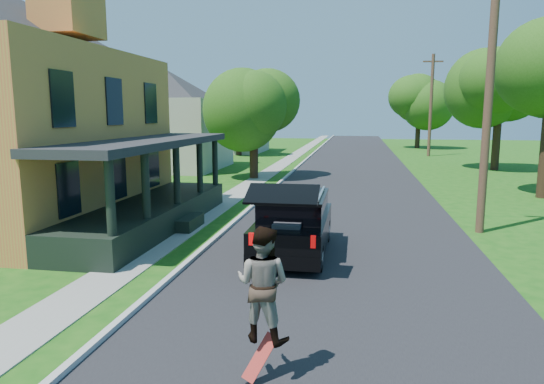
# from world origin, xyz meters

# --- Properties ---
(ground) EXTENTS (140.00, 140.00, 0.00)m
(ground) POSITION_xyz_m (0.00, 0.00, 0.00)
(ground) COLOR #124C0F
(ground) RESTS_ON ground
(street) EXTENTS (8.00, 120.00, 0.02)m
(street) POSITION_xyz_m (0.00, 20.00, 0.00)
(street) COLOR black
(street) RESTS_ON ground
(curb) EXTENTS (0.15, 120.00, 0.12)m
(curb) POSITION_xyz_m (-4.05, 20.00, 0.00)
(curb) COLOR #A8A8A3
(curb) RESTS_ON ground
(sidewalk) EXTENTS (1.30, 120.00, 0.03)m
(sidewalk) POSITION_xyz_m (-5.60, 20.00, 0.00)
(sidewalk) COLOR gray
(sidewalk) RESTS_ON ground
(front_walk) EXTENTS (6.50, 1.20, 0.03)m
(front_walk) POSITION_xyz_m (-9.50, 6.00, 0.00)
(front_walk) COLOR gray
(front_walk) RESTS_ON ground
(neighbor_house_mid) EXTENTS (12.78, 12.78, 8.30)m
(neighbor_house_mid) POSITION_xyz_m (-13.50, 24.00, 4.19)
(neighbor_house_mid) COLOR #A4A191
(neighbor_house_mid) RESTS_ON ground
(neighbor_house_far) EXTENTS (12.78, 12.78, 8.30)m
(neighbor_house_far) POSITION_xyz_m (-13.50, 40.00, 4.19)
(neighbor_house_far) COLOR #A4A191
(neighbor_house_far) RESTS_ON ground
(black_suv) EXTENTS (1.89, 4.91, 2.29)m
(black_suv) POSITION_xyz_m (-1.40, 3.64, 0.87)
(black_suv) COLOR black
(black_suv) RESTS_ON ground
(skateboarder) EXTENTS (0.98, 0.84, 1.76)m
(skateboarder) POSITION_xyz_m (-1.00, -3.00, 1.48)
(skateboarder) COLOR black
(skateboarder) RESTS_ON ground
(skateboard) EXTENTS (0.51, 0.46, 0.65)m
(skateboard) POSITION_xyz_m (-1.01, -3.17, 0.37)
(skateboard) COLOR #A2160D
(skateboard) RESTS_ON ground
(tree_left_mid) EXTENTS (5.04, 4.87, 7.39)m
(tree_left_mid) POSITION_xyz_m (-6.04, 19.64, 4.75)
(tree_left_mid) COLOR black
(tree_left_mid) RESTS_ON ground
(tree_left_far) EXTENTS (5.26, 5.18, 7.81)m
(tree_left_far) POSITION_xyz_m (-11.04, 35.94, 5.14)
(tree_left_far) COLOR black
(tree_left_far) RESTS_ON ground
(tree_right_mid) EXTENTS (6.87, 6.66, 9.20)m
(tree_right_mid) POSITION_xyz_m (10.01, 27.11, 6.15)
(tree_right_mid) COLOR black
(tree_right_mid) RESTS_ON ground
(tree_right_far) EXTENTS (6.91, 6.69, 8.86)m
(tree_right_far) POSITION_xyz_m (7.18, 49.34, 5.80)
(tree_right_far) COLOR black
(tree_right_far) RESTS_ON ground
(utility_pole_near) EXTENTS (1.69, 0.29, 9.23)m
(utility_pole_near) POSITION_xyz_m (4.50, 7.26, 4.76)
(utility_pole_near) COLOR #452C20
(utility_pole_near) RESTS_ON ground
(utility_pole_far) EXTENTS (1.84, 0.33, 9.46)m
(utility_pole_far) POSITION_xyz_m (7.00, 38.20, 4.89)
(utility_pole_far) COLOR #452C20
(utility_pole_far) RESTS_ON ground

